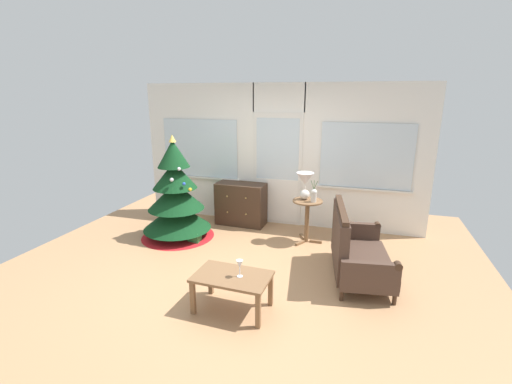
% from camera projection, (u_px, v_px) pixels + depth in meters
% --- Properties ---
extents(ground_plane, '(6.76, 6.76, 0.00)m').
position_uv_depth(ground_plane, '(241.00, 272.00, 4.87)').
color(ground_plane, '#AD7F56').
extents(back_wall_with_door, '(5.20, 0.14, 2.55)m').
position_uv_depth(back_wall_with_door, '(278.00, 155.00, 6.45)').
color(back_wall_with_door, white).
rests_on(back_wall_with_door, ground).
extents(christmas_tree, '(1.23, 1.23, 1.73)m').
position_uv_depth(christmas_tree, '(176.00, 201.00, 5.95)').
color(christmas_tree, '#4C331E').
rests_on(christmas_tree, ground).
extents(dresser_cabinet, '(0.92, 0.47, 0.78)m').
position_uv_depth(dresser_cabinet, '(241.00, 204.00, 6.59)').
color(dresser_cabinet, '#3D281C').
rests_on(dresser_cabinet, ground).
extents(settee_sofa, '(0.89, 1.46, 0.96)m').
position_uv_depth(settee_sofa, '(354.00, 250.00, 4.69)').
color(settee_sofa, '#3D281C').
rests_on(settee_sofa, ground).
extents(side_table, '(0.50, 0.48, 0.71)m').
position_uv_depth(side_table, '(307.00, 213.00, 5.76)').
color(side_table, brown).
rests_on(side_table, ground).
extents(table_lamp, '(0.28, 0.28, 0.44)m').
position_uv_depth(table_lamp, '(305.00, 182.00, 5.68)').
color(table_lamp, silver).
rests_on(table_lamp, side_table).
extents(flower_vase, '(0.11, 0.10, 0.35)m').
position_uv_depth(flower_vase, '(314.00, 195.00, 5.59)').
color(flower_vase, beige).
rests_on(flower_vase, side_table).
extents(coffee_table, '(0.86, 0.55, 0.42)m').
position_uv_depth(coffee_table, '(232.00, 280.00, 3.95)').
color(coffee_table, brown).
rests_on(coffee_table, ground).
extents(wine_glass, '(0.08, 0.08, 0.20)m').
position_uv_depth(wine_glass, '(240.00, 265.00, 3.87)').
color(wine_glass, silver).
rests_on(wine_glass, coffee_table).
extents(gift_box, '(0.18, 0.16, 0.18)m').
position_uv_depth(gift_box, '(195.00, 237.00, 5.84)').
color(gift_box, '#266633').
rests_on(gift_box, ground).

